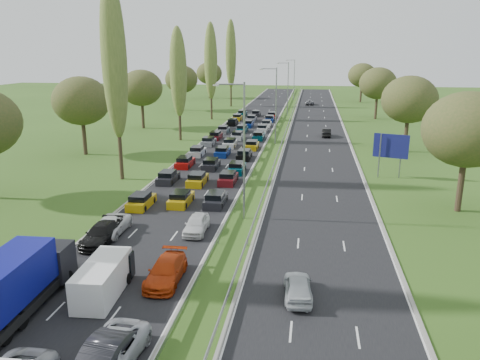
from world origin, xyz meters
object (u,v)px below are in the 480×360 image
at_px(near_car_3, 101,234).
at_px(direction_sign, 391,148).
at_px(white_van_rear, 104,278).
at_px(near_car_2, 110,226).
at_px(blue_lorry, 19,281).

xyz_separation_m(near_car_3, direction_sign, (25.09, 23.57, 2.82)).
bearing_deg(near_car_3, white_van_rear, -65.03).
distance_m(near_car_2, near_car_3, 1.83).
height_order(near_car_3, white_van_rear, white_van_rear).
relative_size(blue_lorry, white_van_rear, 1.63).
xyz_separation_m(blue_lorry, direction_sign, (25.29, 33.66, 1.66)).
height_order(near_car_2, blue_lorry, blue_lorry).
distance_m(blue_lorry, direction_sign, 42.13).
height_order(blue_lorry, direction_sign, direction_sign).
bearing_deg(white_van_rear, near_car_3, 112.30).
height_order(near_car_3, blue_lorry, blue_lorry).
relative_size(blue_lorry, direction_sign, 1.67).
bearing_deg(white_van_rear, blue_lorry, -149.46).
distance_m(white_van_rear, direction_sign, 37.78).
xyz_separation_m(near_car_2, near_car_3, (0.11, -1.83, 0.04)).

